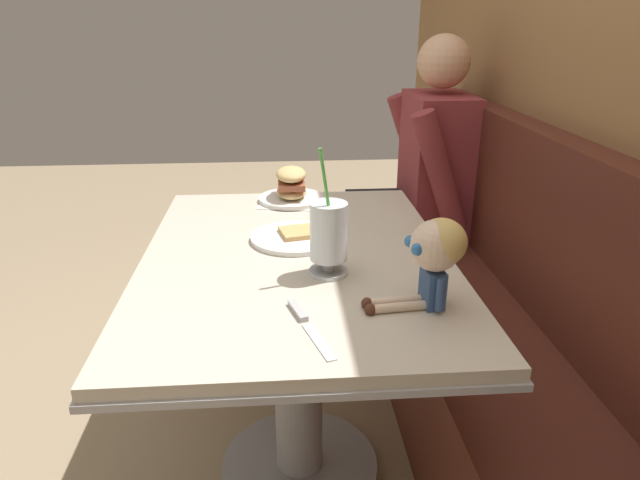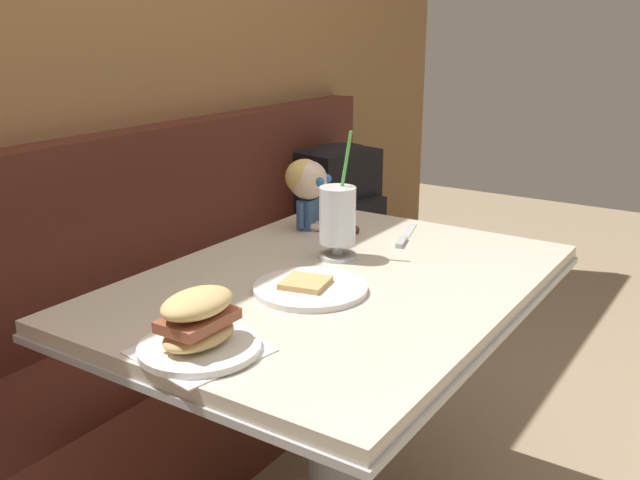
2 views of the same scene
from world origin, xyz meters
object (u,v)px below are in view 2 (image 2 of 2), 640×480
at_px(butter_knife, 404,239).
at_px(backpack, 339,194).
at_px(toast_plate, 310,288).
at_px(sandwich_plate, 199,328).
at_px(seated_doll, 308,184).
at_px(milkshake_glass, 338,219).

distance_m(butter_knife, backpack, 0.88).
bearing_deg(butter_knife, backpack, 43.23).
relative_size(toast_plate, sandwich_plate, 1.08).
bearing_deg(seated_doll, sandwich_plate, -159.61).
height_order(milkshake_glass, sandwich_plate, milkshake_glass).
height_order(toast_plate, sandwich_plate, sandwich_plate).
bearing_deg(toast_plate, backpack, 28.87).
bearing_deg(milkshake_glass, butter_knife, -18.02).
height_order(butter_knife, backpack, backpack).
bearing_deg(backpack, seated_doll, -154.88).
xyz_separation_m(toast_plate, sandwich_plate, (-0.35, -0.00, 0.04)).
height_order(sandwich_plate, butter_knife, sandwich_plate).
height_order(sandwich_plate, backpack, sandwich_plate).
bearing_deg(sandwich_plate, milkshake_glass, 7.17).
bearing_deg(seated_doll, butter_knife, -80.92).
bearing_deg(sandwich_plate, backpack, 22.68).
relative_size(toast_plate, milkshake_glass, 0.79).
distance_m(milkshake_glass, seated_doll, 0.27).
relative_size(toast_plate, backpack, 0.62).
xyz_separation_m(toast_plate, butter_knife, (0.45, -0.00, -0.00)).
distance_m(milkshake_glass, butter_knife, 0.25).
bearing_deg(butter_knife, sandwich_plate, -179.95).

